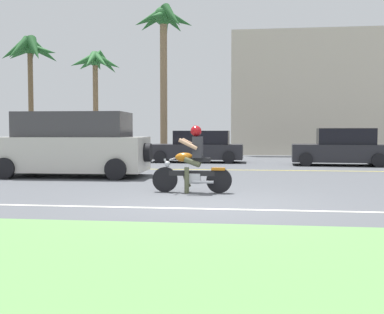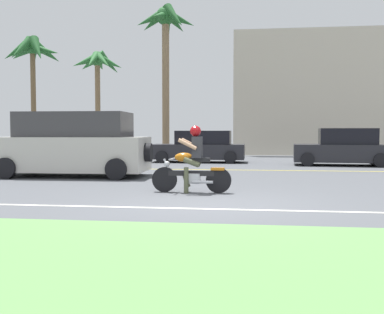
{
  "view_description": "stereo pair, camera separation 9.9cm",
  "coord_description": "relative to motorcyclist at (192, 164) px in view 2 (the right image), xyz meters",
  "views": [
    {
      "loc": [
        0.74,
        -8.89,
        1.41
      ],
      "look_at": [
        -0.7,
        2.96,
        0.76
      ],
      "focal_mm": 43.09,
      "sensor_mm": 36.0,
      "label": 1
    },
    {
      "loc": [
        0.84,
        -8.88,
        1.41
      ],
      "look_at": [
        -0.7,
        2.96,
        0.76
      ],
      "focal_mm": 43.09,
      "sensor_mm": 36.0,
      "label": 2
    }
  ],
  "objects": [
    {
      "name": "grass_median",
      "position": [
        0.53,
        -5.76,
        -0.63
      ],
      "size": [
        56.0,
        3.8,
        0.06
      ],
      "primitive_type": "cube",
      "color": "#5B8C4C",
      "rests_on": "ground"
    },
    {
      "name": "motorcyclist",
      "position": [
        0.0,
        0.0,
        0.0
      ],
      "size": [
        1.86,
        0.61,
        1.55
      ],
      "color": "black",
      "rests_on": "ground"
    },
    {
      "name": "lane_line_near",
      "position": [
        0.53,
        -2.23,
        -0.65
      ],
      "size": [
        50.4,
        0.12,
        0.01
      ],
      "primitive_type": "cube",
      "color": "silver",
      "rests_on": "ground"
    },
    {
      "name": "ground",
      "position": [
        0.53,
        1.34,
        -0.68
      ],
      "size": [
        56.0,
        30.0,
        0.04
      ],
      "primitive_type": "cube",
      "color": "#4C4F54"
    },
    {
      "name": "palm_tree_0",
      "position": [
        -3.32,
        14.47,
        6.25
      ],
      "size": [
        3.41,
        3.36,
        8.31
      ],
      "color": "#846B4C",
      "rests_on": "ground"
    },
    {
      "name": "parked_car_2",
      "position": [
        5.18,
        9.43,
        0.07
      ],
      "size": [
        4.03,
        2.16,
        1.56
      ],
      "color": "#232328",
      "rests_on": "ground"
    },
    {
      "name": "lane_line_far",
      "position": [
        0.53,
        6.47,
        -0.65
      ],
      "size": [
        50.4,
        0.12,
        0.01
      ],
      "primitive_type": "cube",
      "color": "yellow",
      "rests_on": "ground"
    },
    {
      "name": "building_far",
      "position": [
        6.73,
        19.34,
        3.1
      ],
      "size": [
        12.96,
        4.0,
        7.5
      ],
      "primitive_type": "cube",
      "color": "beige",
      "rests_on": "ground"
    },
    {
      "name": "palm_tree_2",
      "position": [
        -11.09,
        14.58,
        5.11
      ],
      "size": [
        3.5,
        3.42,
        6.84
      ],
      "color": "brown",
      "rests_on": "ground"
    },
    {
      "name": "parked_car_1",
      "position": [
        -1.03,
        10.74,
        0.03
      ],
      "size": [
        4.34,
        1.87,
        1.46
      ],
      "color": "#232328",
      "rests_on": "ground"
    },
    {
      "name": "palm_tree_1",
      "position": [
        -6.75,
        13.28,
        4.16
      ],
      "size": [
        2.75,
        2.81,
        5.76
      ],
      "color": "brown",
      "rests_on": "ground"
    },
    {
      "name": "parked_car_0",
      "position": [
        -6.34,
        10.36,
        0.1
      ],
      "size": [
        4.31,
        1.95,
        1.63
      ],
      "color": "white",
      "rests_on": "ground"
    },
    {
      "name": "suv_nearby",
      "position": [
        -4.23,
        3.42,
        0.32
      ],
      "size": [
        4.94,
        2.3,
        2.02
      ],
      "color": "beige",
      "rests_on": "ground"
    }
  ]
}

